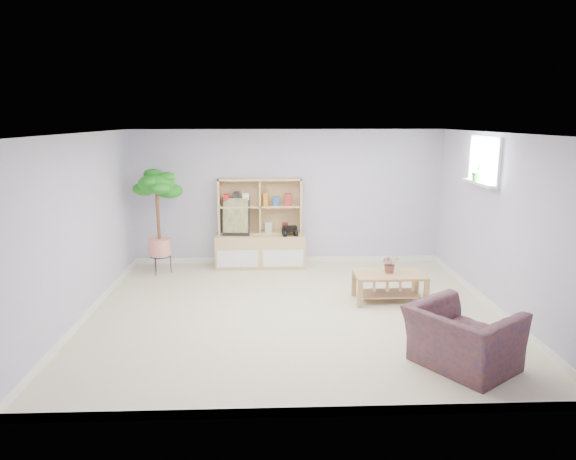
{
  "coord_description": "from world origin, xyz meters",
  "views": [
    {
      "loc": [
        -0.34,
        -6.56,
        2.58
      ],
      "look_at": [
        -0.05,
        0.66,
        1.01
      ],
      "focal_mm": 32.0,
      "sensor_mm": 36.0,
      "label": 1
    }
  ],
  "objects_px": {
    "coffee_table": "(389,287)",
    "armchair": "(463,334)",
    "floor_tree": "(158,223)",
    "storage_unit": "(260,224)"
  },
  "relations": [
    {
      "from": "coffee_table",
      "to": "armchair",
      "type": "distance_m",
      "value": 2.06
    },
    {
      "from": "coffee_table",
      "to": "floor_tree",
      "type": "relative_size",
      "value": 0.57
    },
    {
      "from": "storage_unit",
      "to": "floor_tree",
      "type": "relative_size",
      "value": 0.88
    },
    {
      "from": "floor_tree",
      "to": "armchair",
      "type": "distance_m",
      "value": 5.24
    },
    {
      "from": "armchair",
      "to": "floor_tree",
      "type": "bearing_deg",
      "value": 12.72
    },
    {
      "from": "coffee_table",
      "to": "armchair",
      "type": "bearing_deg",
      "value": -82.35
    },
    {
      "from": "floor_tree",
      "to": "armchair",
      "type": "xyz_separation_m",
      "value": [
        3.86,
        -3.51,
        -0.51
      ]
    },
    {
      "from": "coffee_table",
      "to": "armchair",
      "type": "height_order",
      "value": "armchair"
    },
    {
      "from": "floor_tree",
      "to": "coffee_table",
      "type": "bearing_deg",
      "value": -22.58
    },
    {
      "from": "storage_unit",
      "to": "armchair",
      "type": "height_order",
      "value": "storage_unit"
    }
  ]
}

